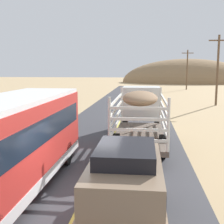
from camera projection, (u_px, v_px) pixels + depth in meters
ground_plane at (79, 208)px, 8.96m from camera, size 240.00×240.00×0.00m
road_surface at (79, 208)px, 8.95m from camera, size 8.00×120.00×0.02m
road_centre_line at (79, 208)px, 8.95m from camera, size 0.16×117.60×0.00m
suv_near at (126, 190)px, 7.50m from camera, size 1.90×4.62×2.29m
livestock_truck at (141, 107)px, 18.25m from camera, size 2.53×9.70×3.02m
bus at (6, 144)px, 9.64m from camera, size 2.54×10.00×3.21m
car_far at (138, 94)px, 40.00m from camera, size 1.80×4.40×1.46m
power_pole_mid at (218, 68)px, 32.81m from camera, size 2.20×0.24×7.77m
power_pole_far at (187, 68)px, 56.66m from camera, size 2.20×0.24×7.55m
distant_hill at (187, 82)px, 84.62m from camera, size 36.87×23.38×13.39m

